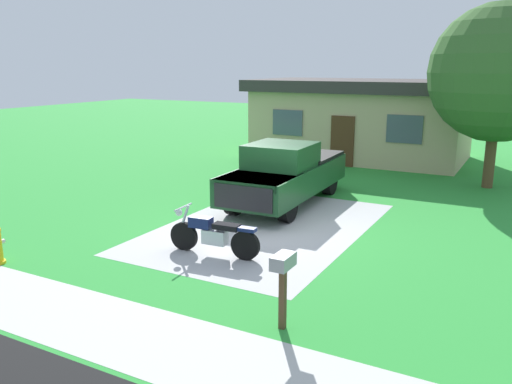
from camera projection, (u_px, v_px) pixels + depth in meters
ground_plane at (266, 227)px, 13.74m from camera, size 80.00×80.00×0.00m
driveway_pad at (266, 227)px, 13.74m from camera, size 4.85×7.41×0.01m
sidewalk_strip at (99, 323)px, 8.61m from camera, size 36.00×1.80×0.01m
motorcycle at (213, 234)px, 11.64m from camera, size 2.21×0.70×1.09m
pickup_truck at (287, 173)px, 15.95m from camera, size 2.16×5.68×1.90m
mailbox at (283, 271)px, 8.24m from camera, size 0.26×0.48×1.26m
shade_tree at (499, 73)px, 17.30m from camera, size 4.58×4.58×6.18m
neighbor_house at (361, 118)px, 23.78m from camera, size 9.60×5.60×3.50m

